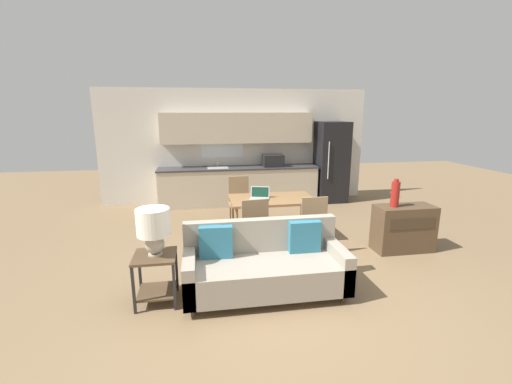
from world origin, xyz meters
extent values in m
plane|color=#7F6647|center=(0.00, 0.00, 0.00)|extent=(20.00, 20.00, 0.00)
cube|color=silver|center=(0.00, 4.63, 1.35)|extent=(6.40, 0.06, 2.70)
cube|color=white|center=(-0.35, 4.59, 1.57)|extent=(1.00, 0.01, 0.94)
cube|color=beige|center=(0.00, 4.29, 0.43)|extent=(3.71, 0.62, 0.86)
cube|color=#38383A|center=(0.00, 4.29, 0.88)|extent=(3.74, 0.65, 0.04)
cube|color=#B2B5B7|center=(-0.49, 4.24, 0.90)|extent=(0.48, 0.36, 0.01)
cylinder|color=#B7BABC|center=(-0.49, 4.41, 1.02)|extent=(0.02, 0.02, 0.24)
cube|color=beige|center=(0.00, 4.43, 1.80)|extent=(3.53, 0.34, 0.70)
cube|color=black|center=(0.82, 4.24, 1.04)|extent=(0.48, 0.36, 0.28)
cube|color=black|center=(2.27, 4.24, 0.97)|extent=(0.71, 0.68, 1.94)
cylinder|color=silver|center=(2.06, 3.88, 1.07)|extent=(0.02, 0.02, 0.87)
cube|color=olive|center=(0.30, 1.94, 0.70)|extent=(1.43, 0.87, 0.04)
cylinder|color=olive|center=(-0.36, 1.57, 0.34)|extent=(0.05, 0.05, 0.68)
cylinder|color=olive|center=(0.96, 1.57, 0.34)|extent=(0.05, 0.05, 0.68)
cylinder|color=olive|center=(-0.36, 2.32, 0.34)|extent=(0.05, 0.05, 0.68)
cylinder|color=olive|center=(0.96, 2.32, 0.34)|extent=(0.05, 0.05, 0.68)
cylinder|color=#3D2D1E|center=(-1.04, -0.25, 0.05)|extent=(0.05, 0.05, 0.10)
cylinder|color=#3D2D1E|center=(0.69, -0.25, 0.05)|extent=(0.05, 0.05, 0.10)
cylinder|color=#3D2D1E|center=(-1.04, 0.39, 0.05)|extent=(0.05, 0.05, 0.10)
cylinder|color=#3D2D1E|center=(0.69, 0.39, 0.05)|extent=(0.05, 0.05, 0.10)
cube|color=gray|center=(-0.18, 0.07, 0.27)|extent=(1.93, 0.80, 0.34)
cube|color=gray|center=(-0.18, 0.40, 0.48)|extent=(1.93, 0.14, 0.77)
cube|color=gray|center=(-1.07, 0.07, 0.34)|extent=(0.14, 0.80, 0.48)
cube|color=gray|center=(0.72, 0.07, 0.34)|extent=(0.14, 0.80, 0.48)
cube|color=teal|center=(-0.75, 0.27, 0.64)|extent=(0.41, 0.14, 0.40)
cube|color=teal|center=(0.36, 0.27, 0.64)|extent=(0.40, 0.13, 0.40)
cube|color=brown|center=(-1.46, 0.14, 0.57)|extent=(0.47, 0.47, 0.03)
cube|color=brown|center=(-1.46, 0.14, 0.13)|extent=(0.43, 0.43, 0.02)
cube|color=#232326|center=(-1.67, -0.08, 0.28)|extent=(0.03, 0.03, 0.56)
cube|color=#232326|center=(-1.24, -0.08, 0.28)|extent=(0.03, 0.03, 0.56)
cube|color=#232326|center=(-1.67, 0.35, 0.28)|extent=(0.03, 0.03, 0.56)
cube|color=#232326|center=(-1.24, 0.35, 0.28)|extent=(0.03, 0.03, 0.56)
cylinder|color=#B2A893|center=(-1.45, 0.15, 0.60)|extent=(0.16, 0.16, 0.02)
sphere|color=#B2A893|center=(-1.45, 0.15, 0.71)|extent=(0.22, 0.22, 0.22)
cylinder|color=white|center=(-1.45, 0.15, 0.98)|extent=(0.37, 0.37, 0.31)
cube|color=brown|center=(2.25, 1.07, 0.37)|extent=(0.92, 0.42, 0.74)
cube|color=#413020|center=(2.25, 0.85, 0.52)|extent=(0.74, 0.01, 0.18)
cylinder|color=maroon|center=(2.05, 1.07, 0.93)|extent=(0.13, 0.13, 0.39)
cylinder|color=maroon|center=(2.05, 1.07, 1.15)|extent=(0.07, 0.07, 0.04)
cube|color=#997A56|center=(-0.16, 2.71, 0.42)|extent=(0.44, 0.44, 0.04)
cube|color=#997A56|center=(-0.17, 2.90, 0.69)|extent=(0.40, 0.05, 0.50)
cylinder|color=black|center=(-0.32, 2.53, 0.20)|extent=(0.03, 0.03, 0.40)
cylinder|color=black|center=(0.02, 2.54, 0.20)|extent=(0.03, 0.03, 0.40)
cylinder|color=black|center=(-0.34, 2.87, 0.20)|extent=(0.03, 0.03, 0.40)
cylinder|color=black|center=(0.00, 2.88, 0.20)|extent=(0.03, 0.03, 0.40)
cube|color=#997A56|center=(0.76, 1.26, 0.42)|extent=(0.42, 0.42, 0.04)
cube|color=#997A56|center=(0.76, 1.06, 0.69)|extent=(0.40, 0.03, 0.50)
cylinder|color=black|center=(0.93, 1.43, 0.20)|extent=(0.03, 0.03, 0.40)
cylinder|color=black|center=(0.59, 1.43, 0.20)|extent=(0.03, 0.03, 0.40)
cylinder|color=black|center=(0.93, 1.09, 0.20)|extent=(0.03, 0.03, 0.40)
cylinder|color=black|center=(0.59, 1.09, 0.20)|extent=(0.03, 0.03, 0.40)
cube|color=#997A56|center=(-0.16, 1.26, 0.42)|extent=(0.46, 0.46, 0.04)
cube|color=#997A56|center=(-0.14, 1.07, 0.69)|extent=(0.40, 0.07, 0.50)
cylinder|color=black|center=(0.00, 1.45, 0.20)|extent=(0.03, 0.03, 0.40)
cylinder|color=black|center=(-0.34, 1.41, 0.20)|extent=(0.03, 0.03, 0.40)
cylinder|color=black|center=(0.03, 1.11, 0.20)|extent=(0.03, 0.03, 0.40)
cylinder|color=black|center=(-0.31, 1.08, 0.20)|extent=(0.03, 0.03, 0.40)
cube|color=#B7BABC|center=(0.07, 1.91, 0.73)|extent=(0.37, 0.30, 0.02)
cube|color=#B7BABC|center=(0.11, 2.02, 0.82)|extent=(0.32, 0.14, 0.20)
cube|color=#143828|center=(0.10, 2.01, 0.82)|extent=(0.29, 0.11, 0.17)
camera|label=1|loc=(-0.91, -3.63, 2.19)|focal=24.00mm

